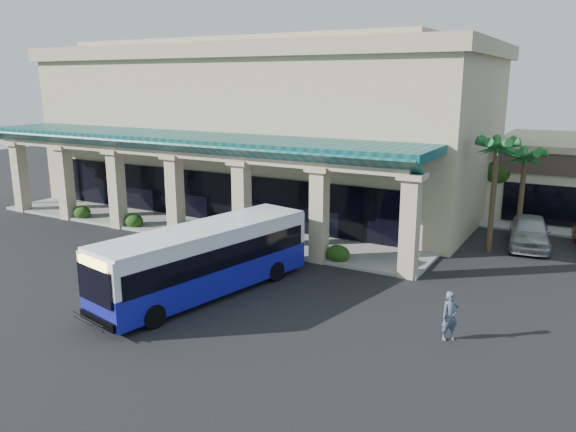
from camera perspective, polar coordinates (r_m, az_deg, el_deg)
The scene contains 10 objects.
ground at distance 24.30m, azimuth -5.60°, elevation -7.42°, with size 110.00×110.00×0.00m, color black.
main_building at distance 40.58m, azimuth -2.10°, elevation 9.33°, with size 30.80×14.80×11.35m, color #BFB088, non-canonical shape.
arcade at distance 33.49m, azimuth -10.31°, elevation 3.33°, with size 30.00×6.20×5.70m, color #0A3D3F, non-canonical shape.
palm_0 at distance 30.36m, azimuth 20.17°, elevation 2.53°, with size 2.40×2.40×6.60m, color #175720, non-canonical shape.
palm_1 at distance 33.22m, azimuth 22.68°, elevation 2.50°, with size 2.40×2.40×5.80m, color #175720, non-canonical shape.
palm_2 at distance 43.89m, azimuth -25.41°, elevation 4.97°, with size 2.40×2.40×6.20m, color #175720, non-canonical shape.
broadleaf_tree at distance 38.45m, azimuth 20.61°, elevation 3.32°, with size 2.60×2.60×4.81m, color #18380C, non-canonical shape.
transit_bus at distance 23.42m, azimuth -8.35°, elevation -4.54°, with size 2.43×10.45×2.92m, color #171AA3, non-canonical shape.
pedestrian at distance 20.23m, azimuth 16.14°, elevation -9.73°, with size 0.63×0.41×1.73m, color #4D5A70.
car_silver at distance 32.59m, azimuth 23.32°, elevation -1.47°, with size 2.00×4.97×1.69m, color #A4A5A9.
Camera 1 is at (13.13, -18.51, 8.70)m, focal length 35.00 mm.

